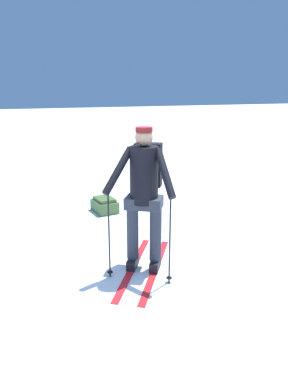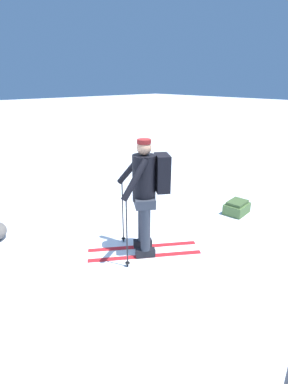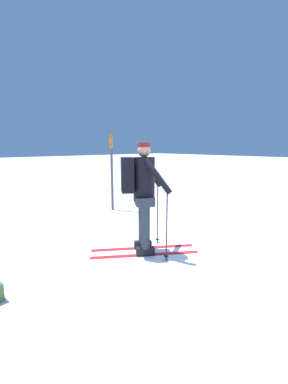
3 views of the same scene
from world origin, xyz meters
name	(u,v)px [view 3 (image 3 of 3)]	position (x,y,z in m)	size (l,w,h in m)	color
ground_plane	(171,253)	(0.00, 0.00, 0.00)	(80.00, 80.00, 0.00)	white
skier	(142,190)	(-0.38, -0.33, 1.06)	(1.31, 1.69, 1.81)	red
trail_marker	(112,167)	(-3.08, 0.98, 1.20)	(0.08, 0.08, 2.07)	#4C4C51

